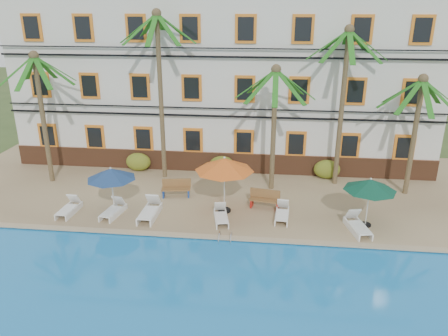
# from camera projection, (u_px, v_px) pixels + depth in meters

# --- Properties ---
(ground) EXTENTS (100.00, 100.00, 0.00)m
(ground) POSITION_uv_depth(u_px,v_px,m) (199.00, 232.00, 19.84)
(ground) COLOR #384C23
(ground) RESTS_ON ground
(pool_deck) EXTENTS (30.00, 12.00, 0.25)m
(pool_deck) POSITION_uv_depth(u_px,v_px,m) (214.00, 186.00, 24.44)
(pool_deck) COLOR tan
(pool_deck) RESTS_ON ground
(pool_coping) EXTENTS (30.00, 0.35, 0.06)m
(pool_coping) POSITION_uv_depth(u_px,v_px,m) (196.00, 236.00, 18.90)
(pool_coping) COLOR tan
(pool_coping) RESTS_ON pool_deck
(hotel_building) EXTENTS (25.40, 6.44, 10.22)m
(hotel_building) POSITION_uv_depth(u_px,v_px,m) (224.00, 78.00, 27.20)
(hotel_building) COLOR silver
(hotel_building) RESTS_ON pool_deck
(palm_a) EXTENTS (4.05, 4.05, 7.22)m
(palm_a) POSITION_uv_depth(u_px,v_px,m) (40.00, 100.00, 23.22)
(palm_a) COLOR brown
(palm_a) RESTS_ON pool_deck
(palm_b) EXTENTS (4.05, 4.05, 9.25)m
(palm_b) POSITION_uv_depth(u_px,v_px,m) (160.00, 76.00, 23.39)
(palm_b) COLOR brown
(palm_b) RESTS_ON pool_deck
(palm_c) EXTENTS (4.05, 4.05, 6.67)m
(palm_c) POSITION_uv_depth(u_px,v_px,m) (274.00, 110.00, 22.32)
(palm_c) COLOR brown
(palm_c) RESTS_ON pool_deck
(palm_d) EXTENTS (4.05, 4.05, 8.52)m
(palm_d) POSITION_uv_depth(u_px,v_px,m) (344.00, 87.00, 22.60)
(palm_d) COLOR brown
(palm_d) RESTS_ON pool_deck
(palm_e) EXTENTS (4.05, 4.05, 6.30)m
(palm_e) POSITION_uv_depth(u_px,v_px,m) (417.00, 118.00, 21.79)
(palm_e) COLOR brown
(palm_e) RESTS_ON pool_deck
(shrub_left) EXTENTS (1.50, 0.90, 1.10)m
(shrub_left) POSITION_uv_depth(u_px,v_px,m) (138.00, 162.00, 26.19)
(shrub_left) COLOR #215C1A
(shrub_left) RESTS_ON pool_deck
(shrub_mid) EXTENTS (1.50, 0.90, 1.10)m
(shrub_mid) POSITION_uv_depth(u_px,v_px,m) (222.00, 165.00, 25.66)
(shrub_mid) COLOR #215C1A
(shrub_mid) RESTS_ON pool_deck
(shrub_right) EXTENTS (1.50, 0.90, 1.10)m
(shrub_right) POSITION_uv_depth(u_px,v_px,m) (327.00, 169.00, 25.02)
(shrub_right) COLOR #215C1A
(shrub_right) RESTS_ON pool_deck
(umbrella_blue) EXTENTS (2.33, 2.33, 2.33)m
(umbrella_blue) POSITION_uv_depth(u_px,v_px,m) (111.00, 174.00, 20.42)
(umbrella_blue) COLOR black
(umbrella_blue) RESTS_ON pool_deck
(umbrella_red) EXTENTS (2.82, 2.82, 2.81)m
(umbrella_red) POSITION_uv_depth(u_px,v_px,m) (224.00, 165.00, 20.38)
(umbrella_red) COLOR black
(umbrella_red) RESTS_ON pool_deck
(umbrella_green) EXTENTS (2.33, 2.33, 2.34)m
(umbrella_green) POSITION_uv_depth(u_px,v_px,m) (370.00, 185.00, 19.17)
(umbrella_green) COLOR black
(umbrella_green) RESTS_ON pool_deck
(lounger_a) EXTENTS (0.68, 1.72, 0.80)m
(lounger_a) POSITION_uv_depth(u_px,v_px,m) (69.00, 208.00, 20.96)
(lounger_a) COLOR white
(lounger_a) RESTS_ON pool_deck
(lounger_b) EXTENTS (0.88, 1.77, 0.80)m
(lounger_b) POSITION_uv_depth(u_px,v_px,m) (113.00, 210.00, 20.77)
(lounger_b) COLOR white
(lounger_b) RESTS_ON pool_deck
(lounger_c) EXTENTS (0.75, 2.00, 0.94)m
(lounger_c) POSITION_uv_depth(u_px,v_px,m) (150.00, 211.00, 20.59)
(lounger_c) COLOR white
(lounger_c) RESTS_ON pool_deck
(lounger_d) EXTENTS (0.91, 1.73, 0.78)m
(lounger_d) POSITION_uv_depth(u_px,v_px,m) (221.00, 216.00, 20.21)
(lounger_d) COLOR white
(lounger_d) RESTS_ON pool_deck
(lounger_e) EXTENTS (0.71, 1.72, 0.80)m
(lounger_e) POSITION_uv_depth(u_px,v_px,m) (282.00, 213.00, 20.44)
(lounger_e) COLOR white
(lounger_e) RESTS_ON pool_deck
(lounger_f) EXTENTS (1.05, 1.93, 0.86)m
(lounger_f) POSITION_uv_depth(u_px,v_px,m) (357.00, 225.00, 19.29)
(lounger_f) COLOR white
(lounger_f) RESTS_ON pool_deck
(bench_left) EXTENTS (1.56, 0.70, 0.93)m
(bench_left) POSITION_uv_depth(u_px,v_px,m) (176.00, 188.00, 22.72)
(bench_left) COLOR olive
(bench_left) RESTS_ON pool_deck
(bench_right) EXTENTS (1.56, 0.73, 0.93)m
(bench_right) POSITION_uv_depth(u_px,v_px,m) (265.00, 199.00, 21.44)
(bench_right) COLOR olive
(bench_right) RESTS_ON pool_deck
(pool_ladder) EXTENTS (0.54, 0.74, 0.74)m
(pool_ladder) POSITION_uv_depth(u_px,v_px,m) (225.00, 239.00, 18.68)
(pool_ladder) COLOR silver
(pool_ladder) RESTS_ON ground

